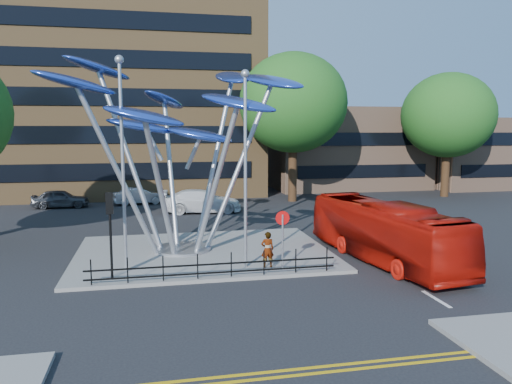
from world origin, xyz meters
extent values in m
plane|color=black|center=(0.00, 0.00, 0.00)|extent=(120.00, 120.00, 0.00)
cube|color=slate|center=(-1.00, 6.00, 0.07)|extent=(12.00, 9.00, 0.15)
cube|color=gold|center=(0.00, -6.00, 0.01)|extent=(40.00, 0.12, 0.01)
cube|color=gold|center=(0.00, -6.30, 0.01)|extent=(40.00, 0.12, 0.01)
cube|color=brown|center=(-6.00, 32.00, 15.00)|extent=(25.00, 15.00, 30.00)
cube|color=#9D765C|center=(16.00, 30.00, 4.00)|extent=(15.00, 8.00, 8.00)
cube|color=#9D765C|center=(30.00, 28.00, 3.50)|extent=(12.00, 8.00, 7.00)
cylinder|color=black|center=(8.00, 22.00, 2.86)|extent=(0.70, 0.70, 5.72)
ellipsoid|color=#204D16|center=(8.00, 22.00, 8.06)|extent=(8.80, 8.80, 8.10)
cylinder|color=black|center=(22.00, 22.00, 2.53)|extent=(0.70, 0.70, 5.06)
ellipsoid|color=#204D16|center=(22.00, 22.00, 7.13)|extent=(8.00, 8.00, 7.36)
cylinder|color=#9EA0A5|center=(-2.00, 6.50, 0.21)|extent=(2.80, 2.80, 0.12)
cylinder|color=#9EA0A5|center=(-3.20, 5.90, 4.05)|extent=(0.24, 0.24, 7.80)
ellipsoid|color=blue|center=(-6.40, 4.90, 7.95)|extent=(3.92, 2.95, 1.39)
cylinder|color=#9EA0A5|center=(-2.40, 5.50, 3.35)|extent=(0.24, 0.24, 6.40)
ellipsoid|color=blue|center=(-3.60, 3.30, 6.55)|extent=(3.47, 1.78, 1.31)
cylinder|color=#9EA0A5|center=(-1.40, 5.70, 3.65)|extent=(0.24, 0.24, 7.00)
ellipsoid|color=blue|center=(0.40, 4.10, 7.15)|extent=(3.81, 3.11, 1.36)
cylinder|color=#9EA0A5|center=(-0.80, 6.50, 4.25)|extent=(0.24, 0.24, 8.20)
ellipsoid|color=blue|center=(2.60, 6.90, 8.35)|extent=(3.52, 4.06, 1.44)
cylinder|color=#9EA0A5|center=(-1.20, 7.40, 4.45)|extent=(0.24, 0.24, 8.60)
ellipsoid|color=blue|center=(1.00, 9.40, 8.75)|extent=(2.21, 3.79, 1.39)
cylinder|color=#9EA0A5|center=(-2.20, 7.50, 3.85)|extent=(0.24, 0.24, 7.40)
ellipsoid|color=blue|center=(-2.60, 10.10, 7.55)|extent=(3.02, 3.71, 1.34)
cylinder|color=#9EA0A5|center=(-3.00, 6.90, 4.55)|extent=(0.24, 0.24, 8.80)
ellipsoid|color=blue|center=(-5.80, 8.30, 8.95)|extent=(3.88, 3.60, 1.42)
ellipsoid|color=blue|center=(-3.80, 6.70, 6.15)|extent=(3.40, 1.96, 1.13)
ellipsoid|color=blue|center=(-1.10, 6.10, 5.75)|extent=(3.39, 2.16, 1.11)
cylinder|color=#9EA0A5|center=(-4.50, 3.50, 4.40)|extent=(0.14, 0.14, 8.50)
sphere|color=#9EA0A5|center=(-4.50, 3.50, 8.77)|extent=(0.36, 0.36, 0.36)
cylinder|color=#9EA0A5|center=(0.50, 3.00, 4.15)|extent=(0.14, 0.14, 8.00)
sphere|color=#9EA0A5|center=(0.50, 3.00, 8.27)|extent=(0.36, 0.36, 0.36)
cylinder|color=black|center=(-5.00, 2.50, 1.75)|extent=(0.10, 0.10, 3.20)
cube|color=black|center=(-5.00, 2.50, 3.15)|extent=(0.28, 0.18, 0.85)
sphere|color=#FF0C0C|center=(-5.00, 2.50, 3.43)|extent=(0.18, 0.18, 0.18)
cylinder|color=#9EA0A5|center=(2.00, 2.50, 1.30)|extent=(0.08, 0.08, 2.30)
cylinder|color=red|center=(2.00, 2.53, 2.30)|extent=(0.60, 0.04, 0.60)
cube|color=white|center=(2.00, 2.55, 2.30)|extent=(0.42, 0.03, 0.10)
cylinder|color=black|center=(-5.70, 1.70, 0.65)|extent=(0.05, 0.05, 1.00)
cylinder|color=black|center=(-4.36, 1.70, 0.65)|extent=(0.05, 0.05, 1.00)
cylinder|color=black|center=(-3.01, 1.70, 0.65)|extent=(0.05, 0.05, 1.00)
cylinder|color=black|center=(-1.67, 1.70, 0.65)|extent=(0.05, 0.05, 1.00)
cylinder|color=black|center=(-0.33, 1.70, 0.65)|extent=(0.05, 0.05, 1.00)
cylinder|color=black|center=(1.01, 1.70, 0.65)|extent=(0.05, 0.05, 1.00)
cylinder|color=black|center=(2.36, 1.70, 0.65)|extent=(0.05, 0.05, 1.00)
cylinder|color=black|center=(3.70, 1.70, 0.65)|extent=(0.05, 0.05, 1.00)
cube|color=black|center=(-1.00, 1.70, 0.70)|extent=(10.00, 0.06, 0.06)
cube|color=black|center=(-1.00, 1.70, 0.35)|extent=(10.00, 0.06, 0.06)
imported|color=#AB1107|center=(6.93, 3.10, 1.38)|extent=(3.62, 10.10, 2.75)
imported|color=gray|center=(1.40, 2.74, 0.92)|extent=(0.57, 0.38, 1.54)
imported|color=#3A3C41|center=(-10.24, 22.26, 0.70)|extent=(4.19, 1.81, 1.41)
imported|color=#A0A3A7|center=(-4.40, 22.85, 0.66)|extent=(4.20, 2.07, 1.33)
imported|color=white|center=(0.10, 18.02, 0.82)|extent=(5.75, 2.59, 1.64)
camera|label=1|loc=(-3.32, -17.49, 6.10)|focal=35.00mm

